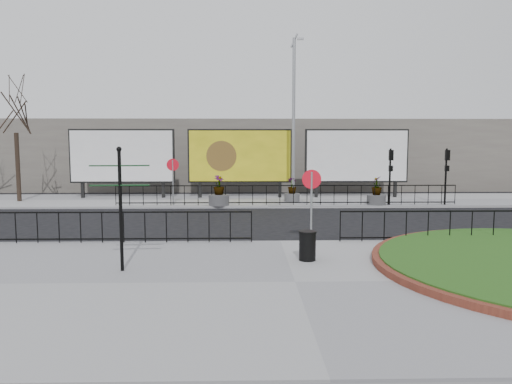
{
  "coord_description": "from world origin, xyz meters",
  "views": [
    {
      "loc": [
        -1.23,
        -16.85,
        3.57
      ],
      "look_at": [
        -0.83,
        0.58,
        1.74
      ],
      "focal_mm": 35.0,
      "sensor_mm": 36.0,
      "label": 1
    }
  ],
  "objects_px": {
    "billboard_mid": "(240,156)",
    "lamp_post": "(294,117)",
    "fingerpost_sign": "(120,196)",
    "planter_a": "(219,195)",
    "planter_b": "(292,193)",
    "planter_c": "(376,194)",
    "litter_bin": "(307,246)"
  },
  "relations": [
    {
      "from": "billboard_mid",
      "to": "lamp_post",
      "type": "bearing_deg",
      "value": -33.25
    },
    {
      "from": "fingerpost_sign",
      "to": "litter_bin",
      "type": "distance_m",
      "value": 5.38
    },
    {
      "from": "planter_b",
      "to": "lamp_post",
      "type": "bearing_deg",
      "value": 0.0
    },
    {
      "from": "planter_a",
      "to": "planter_b",
      "type": "relative_size",
      "value": 1.19
    },
    {
      "from": "fingerpost_sign",
      "to": "planter_a",
      "type": "relative_size",
      "value": 2.06
    },
    {
      "from": "planter_c",
      "to": "fingerpost_sign",
      "type": "bearing_deg",
      "value": -127.67
    },
    {
      "from": "fingerpost_sign",
      "to": "billboard_mid",
      "type": "bearing_deg",
      "value": 79.18
    },
    {
      "from": "billboard_mid",
      "to": "litter_bin",
      "type": "bearing_deg",
      "value": -82.53
    },
    {
      "from": "litter_bin",
      "to": "planter_b",
      "type": "relative_size",
      "value": 0.64
    },
    {
      "from": "lamp_post",
      "to": "litter_bin",
      "type": "xyz_separation_m",
      "value": [
        -0.94,
        -13.83,
        -4.27
      ]
    },
    {
      "from": "lamp_post",
      "to": "planter_b",
      "type": "xyz_separation_m",
      "value": [
        -0.06,
        -0.0,
        -4.21
      ]
    },
    {
      "from": "billboard_mid",
      "to": "fingerpost_sign",
      "type": "relative_size",
      "value": 1.89
    },
    {
      "from": "litter_bin",
      "to": "planter_c",
      "type": "bearing_deg",
      "value": 66.89
    },
    {
      "from": "lamp_post",
      "to": "planter_a",
      "type": "bearing_deg",
      "value": -158.66
    },
    {
      "from": "litter_bin",
      "to": "planter_b",
      "type": "xyz_separation_m",
      "value": [
        0.87,
        13.83,
        0.06
      ]
    },
    {
      "from": "planter_a",
      "to": "planter_c",
      "type": "distance_m",
      "value": 8.42
    },
    {
      "from": "fingerpost_sign",
      "to": "litter_bin",
      "type": "relative_size",
      "value": 3.84
    },
    {
      "from": "fingerpost_sign",
      "to": "planter_c",
      "type": "distance_m",
      "value": 16.94
    },
    {
      "from": "billboard_mid",
      "to": "fingerpost_sign",
      "type": "distance_m",
      "value": 17.09
    },
    {
      "from": "litter_bin",
      "to": "planter_a",
      "type": "height_order",
      "value": "planter_a"
    },
    {
      "from": "planter_a",
      "to": "planter_b",
      "type": "distance_m",
      "value": 4.34
    },
    {
      "from": "lamp_post",
      "to": "litter_bin",
      "type": "distance_m",
      "value": 14.5
    },
    {
      "from": "billboard_mid",
      "to": "planter_c",
      "type": "xyz_separation_m",
      "value": [
        7.33,
        -3.47,
        -1.94
      ]
    },
    {
      "from": "fingerpost_sign",
      "to": "planter_b",
      "type": "xyz_separation_m",
      "value": [
        5.92,
        14.85,
        -1.49
      ]
    },
    {
      "from": "fingerpost_sign",
      "to": "planter_b",
      "type": "bearing_deg",
      "value": 67.48
    },
    {
      "from": "lamp_post",
      "to": "planter_c",
      "type": "bearing_deg",
      "value": -19.05
    },
    {
      "from": "billboard_mid",
      "to": "planter_c",
      "type": "distance_m",
      "value": 8.34
    },
    {
      "from": "litter_bin",
      "to": "lamp_post",
      "type": "bearing_deg",
      "value": 86.13
    },
    {
      "from": "fingerpost_sign",
      "to": "planter_a",
      "type": "bearing_deg",
      "value": 81.1
    },
    {
      "from": "fingerpost_sign",
      "to": "planter_c",
      "type": "xyz_separation_m",
      "value": [
        10.31,
        13.36,
        -1.44
      ]
    },
    {
      "from": "lamp_post",
      "to": "planter_c",
      "type": "height_order",
      "value": "lamp_post"
    },
    {
      "from": "planter_a",
      "to": "litter_bin",
      "type": "bearing_deg",
      "value": -75.51
    }
  ]
}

